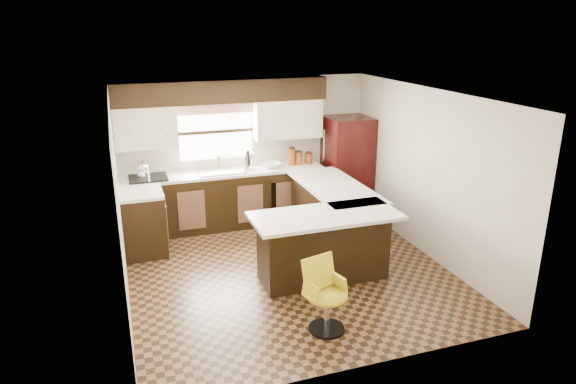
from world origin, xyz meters
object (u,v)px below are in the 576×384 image
object	(u,v)px
peninsula_return	(323,247)
bar_chair	(327,297)
peninsula_long	(331,217)
refrigerator	(347,166)

from	to	relation	value
peninsula_return	bar_chair	xyz separation A→B (m)	(-0.43, -1.14, -0.04)
bar_chair	peninsula_return	bearing A→B (deg)	54.54
peninsula_long	refrigerator	xyz separation A→B (m)	(0.81, 1.19, 0.41)
peninsula_long	peninsula_return	bearing A→B (deg)	-118.30
peninsula_return	refrigerator	distance (m)	2.58
peninsula_return	peninsula_long	bearing A→B (deg)	61.70
peninsula_long	peninsula_return	size ratio (longest dim) A/B	1.18
peninsula_long	peninsula_return	world-z (taller)	same
peninsula_return	bar_chair	size ratio (longest dim) A/B	2.00
peninsula_long	bar_chair	world-z (taller)	peninsula_long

